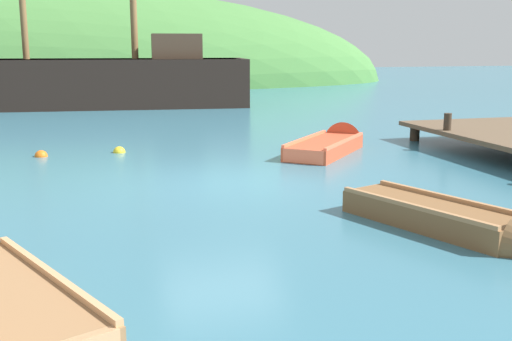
{
  "coord_description": "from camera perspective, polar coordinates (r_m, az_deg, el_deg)",
  "views": [
    {
      "loc": [
        -2.63,
        -12.26,
        2.78
      ],
      "look_at": [
        0.72,
        -0.06,
        0.22
      ],
      "focal_mm": 43.7,
      "sensor_mm": 36.0,
      "label": 1
    }
  ],
  "objects": [
    {
      "name": "ground_plane",
      "position": [
        12.84,
        -3.16,
        -1.07
      ],
      "size": [
        120.0,
        120.0,
        0.0
      ],
      "primitive_type": "plane",
      "color": "teal"
    },
    {
      "name": "shore_hill",
      "position": [
        46.5,
        -20.56,
        7.31
      ],
      "size": [
        53.36,
        18.76,
        13.92
      ],
      "primitive_type": "ellipsoid",
      "color": "#477F3D",
      "rests_on": "ground"
    },
    {
      "name": "buoy_yellow",
      "position": [
        16.73,
        -12.41,
        1.62
      ],
      "size": [
        0.32,
        0.32,
        0.32
      ],
      "primitive_type": "sphere",
      "color": "yellow",
      "rests_on": "ground"
    },
    {
      "name": "rowboat_near_dock",
      "position": [
        16.76,
        7.0,
        2.23
      ],
      "size": [
        3.33,
        3.6,
        1.09
      ],
      "rotation": [
        0.0,
        0.0,
        0.86
      ],
      "color": "#C64C2D",
      "rests_on": "ground"
    },
    {
      "name": "rowboat_outer_right",
      "position": [
        9.79,
        18.12,
        -4.87
      ],
      "size": [
        2.18,
        3.75,
        0.91
      ],
      "rotation": [
        0.0,
        0.0,
        5.08
      ],
      "color": "brown",
      "rests_on": "ground"
    },
    {
      "name": "sailing_ship",
      "position": [
        29.14,
        -14.84,
        7.32
      ],
      "size": [
        16.95,
        4.63,
        13.78
      ],
      "rotation": [
        0.0,
        0.0,
        3.05
      ],
      "color": "black",
      "rests_on": "ground"
    },
    {
      "name": "buoy_orange",
      "position": [
        16.66,
        -19.06,
        1.22
      ],
      "size": [
        0.33,
        0.33,
        0.33
      ],
      "primitive_type": "sphere",
      "color": "orange",
      "rests_on": "ground"
    }
  ]
}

